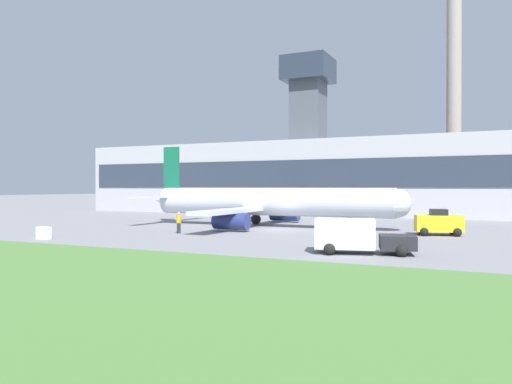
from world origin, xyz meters
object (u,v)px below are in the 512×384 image
baggage_truck (357,236)px  airplane (266,203)px  pushback_tug (439,223)px  ground_crew_person (179,222)px

baggage_truck → airplane: bearing=129.0°
airplane → baggage_truck: airplane is taller
pushback_tug → baggage_truck: bearing=-103.5°
airplane → baggage_truck: size_ratio=4.50×
airplane → baggage_truck: (13.34, -16.47, -1.35)m
pushback_tug → baggage_truck: 14.51m
airplane → ground_crew_person: airplane is taller
airplane → baggage_truck: bearing=-51.0°
pushback_tug → baggage_truck: (-3.39, -14.11, 0.06)m
airplane → ground_crew_person: (-3.72, -10.08, -1.46)m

